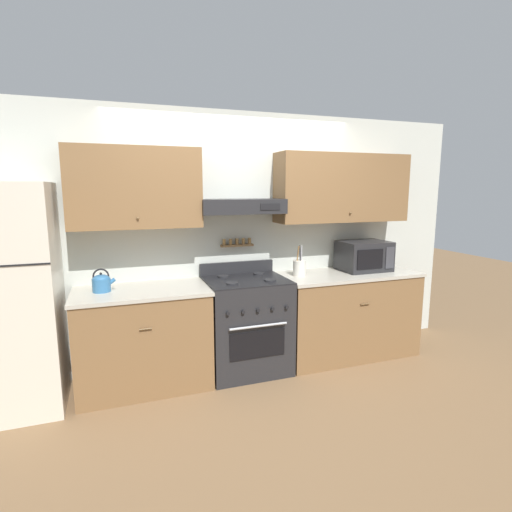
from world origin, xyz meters
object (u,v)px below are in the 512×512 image
(stove_range, at_px, (246,324))
(utensil_crock, at_px, (299,268))
(tea_kettle, at_px, (102,283))
(microwave, at_px, (364,256))
(refrigerator, at_px, (9,299))

(stove_range, bearing_deg, utensil_crock, 3.76)
(tea_kettle, bearing_deg, stove_range, -1.69)
(utensil_crock, bearing_deg, stove_range, -176.24)
(tea_kettle, distance_m, microwave, 2.68)
(stove_range, distance_m, refrigerator, 2.05)
(microwave, bearing_deg, tea_kettle, -179.62)
(refrigerator, bearing_deg, tea_kettle, 5.35)
(refrigerator, height_order, tea_kettle, refrigerator)
(refrigerator, relative_size, utensil_crock, 5.87)
(tea_kettle, relative_size, utensil_crock, 0.65)
(tea_kettle, height_order, utensil_crock, utensil_crock)
(refrigerator, xyz_separation_m, microwave, (3.37, 0.08, 0.15))
(microwave, xyz_separation_m, utensil_crock, (-0.78, -0.02, -0.08))
(stove_range, xyz_separation_m, microwave, (1.37, 0.06, 0.60))
(stove_range, bearing_deg, refrigerator, -179.25)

